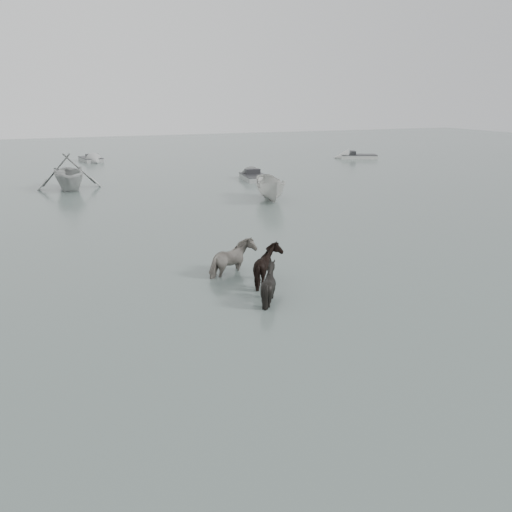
% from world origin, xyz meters
% --- Properties ---
extents(ground, '(140.00, 140.00, 0.00)m').
position_xyz_m(ground, '(0.00, 0.00, 0.00)').
color(ground, '#4F5E59').
rests_on(ground, ground).
extents(pony_pinto, '(2.04, 1.64, 1.57)m').
position_xyz_m(pony_pinto, '(0.44, 2.30, 0.79)').
color(pony_pinto, black).
rests_on(pony_pinto, ground).
extents(pony_dark, '(1.51, 1.68, 1.49)m').
position_xyz_m(pony_dark, '(1.28, 0.95, 0.74)').
color(pony_dark, black).
rests_on(pony_dark, ground).
extents(pony_black, '(1.56, 1.46, 1.41)m').
position_xyz_m(pony_black, '(0.70, -0.40, 0.70)').
color(pony_black, black).
rests_on(pony_black, ground).
extents(rowboat_trail, '(4.38, 5.02, 2.56)m').
position_xyz_m(rowboat_trail, '(-4.26, 22.32, 1.28)').
color(rowboat_trail, '#AEB0AE').
rests_on(rowboat_trail, ground).
extents(boat_small, '(2.32, 4.25, 1.55)m').
position_xyz_m(boat_small, '(6.92, 14.00, 0.78)').
color(boat_small, beige).
rests_on(boat_small, ground).
extents(skiff_port, '(2.04, 4.52, 0.75)m').
position_xyz_m(skiff_port, '(8.77, 21.41, 0.38)').
color(skiff_port, '#979A97').
rests_on(skiff_port, ground).
extents(skiff_mid, '(2.42, 4.66, 0.75)m').
position_xyz_m(skiff_mid, '(-1.82, 37.84, 0.38)').
color(skiff_mid, gray).
rests_on(skiff_mid, ground).
extents(skiff_star, '(5.18, 3.44, 0.75)m').
position_xyz_m(skiff_star, '(23.62, 30.34, 0.38)').
color(skiff_star, silver).
rests_on(skiff_star, ground).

